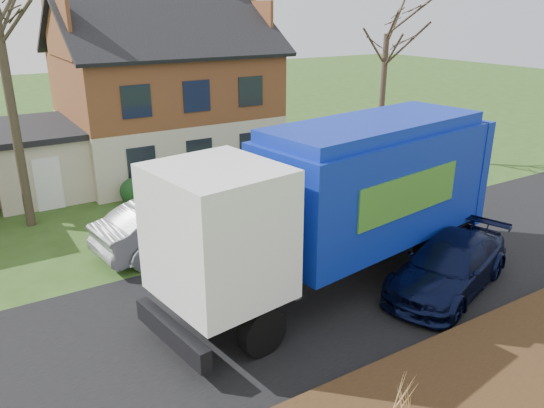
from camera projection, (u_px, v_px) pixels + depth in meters
ground at (290, 300)px, 14.48m from camera, size 120.00×120.00×0.00m
road at (290, 299)px, 14.48m from camera, size 80.00×7.00×0.02m
main_house at (155, 86)px, 24.90m from camera, size 12.95×8.95×9.26m
garbage_truck at (345, 195)px, 14.56m from camera, size 11.03×4.39×4.60m
silver_sedan at (175, 224)px, 17.29m from camera, size 5.41×2.50×1.72m
navy_wagon at (449, 265)px, 14.82m from camera, size 5.41×3.53×1.46m
tree_front_east at (388, 12)px, 25.53m from camera, size 3.24×3.24×8.99m
grass_clump_mid at (403, 398)px, 9.74m from camera, size 0.32×0.27×0.90m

